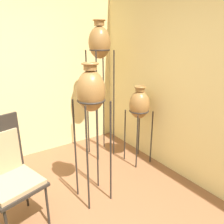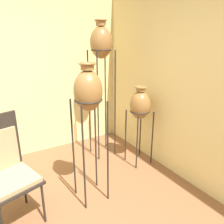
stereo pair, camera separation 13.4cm
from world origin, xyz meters
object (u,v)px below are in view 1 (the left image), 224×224
Objects in this scene: vase_stand_medium at (91,93)px; vase_stand_short at (139,105)px; chair at (7,170)px; vase_stand_tall at (100,46)px.

vase_stand_medium is 1.34× the size of vase_stand_short.
vase_stand_medium is 1.42× the size of chair.
chair is (-1.48, -0.72, -1.10)m from vase_stand_tall.
vase_stand_short is at bearing -56.48° from vase_stand_tall.
vase_stand_medium reaches higher than chair.
vase_stand_medium is (-0.63, -0.85, -0.44)m from vase_stand_tall.
vase_stand_short reaches higher than chair.
chair is (-1.82, -0.21, -0.28)m from vase_stand_short.
vase_stand_tall reaches higher than vase_stand_medium.
vase_stand_tall is 1.15m from vase_stand_medium.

